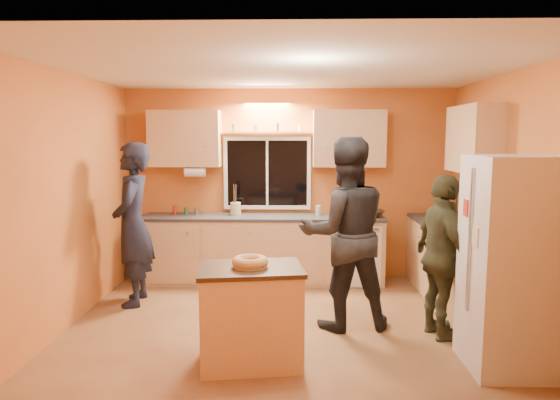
{
  "coord_description": "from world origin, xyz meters",
  "views": [
    {
      "loc": [
        0.05,
        -4.89,
        1.95
      ],
      "look_at": [
        -0.08,
        0.4,
        1.28
      ],
      "focal_mm": 32.0,
      "sensor_mm": 36.0,
      "label": 1
    }
  ],
  "objects_px": {
    "island": "(251,315)",
    "person_right": "(443,257)",
    "refrigerator": "(514,264)",
    "person_center": "(345,234)",
    "person_left": "(133,224)"
  },
  "relations": [
    {
      "from": "island",
      "to": "person_right",
      "type": "distance_m",
      "value": 1.95
    },
    {
      "from": "island",
      "to": "person_right",
      "type": "relative_size",
      "value": 0.6
    },
    {
      "from": "refrigerator",
      "to": "island",
      "type": "xyz_separation_m",
      "value": [
        -2.2,
        0.02,
        -0.47
      ]
    },
    {
      "from": "person_center",
      "to": "person_right",
      "type": "distance_m",
      "value": 0.97
    },
    {
      "from": "refrigerator",
      "to": "person_right",
      "type": "distance_m",
      "value": 0.76
    },
    {
      "from": "refrigerator",
      "to": "island",
      "type": "distance_m",
      "value": 2.25
    },
    {
      "from": "refrigerator",
      "to": "person_left",
      "type": "distance_m",
      "value": 4.01
    },
    {
      "from": "refrigerator",
      "to": "person_right",
      "type": "bearing_deg",
      "value": 121.15
    },
    {
      "from": "person_right",
      "to": "island",
      "type": "bearing_deg",
      "value": 97.82
    },
    {
      "from": "island",
      "to": "person_center",
      "type": "bearing_deg",
      "value": 36.41
    },
    {
      "from": "island",
      "to": "person_right",
      "type": "bearing_deg",
      "value": 10.77
    },
    {
      "from": "refrigerator",
      "to": "island",
      "type": "relative_size",
      "value": 1.87
    },
    {
      "from": "refrigerator",
      "to": "island",
      "type": "height_order",
      "value": "refrigerator"
    },
    {
      "from": "person_left",
      "to": "person_right",
      "type": "distance_m",
      "value": 3.43
    },
    {
      "from": "person_center",
      "to": "person_right",
      "type": "xyz_separation_m",
      "value": [
        0.92,
        -0.25,
        -0.17
      ]
    }
  ]
}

